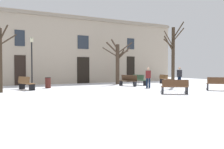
# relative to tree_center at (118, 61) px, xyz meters

# --- Properties ---
(ground_plane) EXTENTS (34.30, 34.30, 0.00)m
(ground_plane) POSITION_rel_tree_center_xyz_m (-2.52, -5.56, -2.18)
(ground_plane) COLOR white
(building_facade) EXTENTS (21.44, 0.60, 6.65)m
(building_facade) POSITION_rel_tree_center_xyz_m (-2.52, 2.78, 1.20)
(building_facade) COLOR tan
(building_facade) RESTS_ON ground
(tree_center) EXTENTS (3.12, 0.93, 4.11)m
(tree_center) POSITION_rel_tree_center_xyz_m (0.00, 0.00, 0.00)
(tree_center) COLOR #423326
(tree_center) RESTS_ON ground
(tree_right_of_center) EXTENTS (2.39, 1.58, 5.21)m
(tree_right_of_center) POSITION_rel_tree_center_xyz_m (2.36, -4.87, 0.42)
(tree_right_of_center) COLOR #382B1E
(tree_right_of_center) RESTS_ON ground
(streetlamp) EXTENTS (0.30, 0.30, 3.98)m
(streetlamp) POSITION_rel_tree_center_xyz_m (-7.59, 0.11, 0.25)
(streetlamp) COLOR black
(streetlamp) RESTS_ON ground
(litter_bin) EXTENTS (0.44, 0.44, 0.81)m
(litter_bin) POSITION_rel_tree_center_xyz_m (-6.60, -1.24, -1.77)
(litter_bin) COLOR #4C1E19
(litter_bin) RESTS_ON ground
(bench_near_center_tree) EXTENTS (1.13, 1.56, 0.92)m
(bench_near_center_tree) POSITION_rel_tree_center_xyz_m (-0.18, -2.29, -1.72)
(bench_near_center_tree) COLOR #3D2819
(bench_near_center_tree) RESTS_ON ground
(bench_back_to_back_left) EXTENTS (1.04, 1.67, 0.93)m
(bench_back_to_back_left) POSITION_rel_tree_center_xyz_m (-8.21, -1.92, -1.72)
(bench_back_to_back_left) COLOR brown
(bench_back_to_back_left) RESTS_ON ground
(bench_far_corner) EXTENTS (1.56, 1.14, 0.85)m
(bench_far_corner) POSITION_rel_tree_center_xyz_m (-0.60, -8.37, -1.75)
(bench_far_corner) COLOR #51331E
(bench_far_corner) RESTS_ON ground
(bench_near_lamp) EXTENTS (0.80, 1.73, 0.88)m
(bench_near_lamp) POSITION_rel_tree_center_xyz_m (4.25, -1.63, -1.71)
(bench_near_lamp) COLOR brown
(bench_near_lamp) RESTS_ON ground
(bench_facing_shops) EXTENTS (0.49, 1.91, 0.92)m
(bench_facing_shops) POSITION_rel_tree_center_xyz_m (1.22, -1.80, -1.70)
(bench_facing_shops) COLOR #2D4C33
(bench_facing_shops) RESTS_ON ground
(bench_back_to_back_right) EXTENTS (1.47, 1.35, 0.91)m
(bench_back_to_back_right) POSITION_rel_tree_center_xyz_m (3.43, -8.20, -1.71)
(bench_back_to_back_right) COLOR #51331E
(bench_back_to_back_right) RESTS_ON ground
(person_strolling) EXTENTS (0.27, 0.41, 1.60)m
(person_strolling) POSITION_rel_tree_center_xyz_m (3.84, -4.01, -1.30)
(person_strolling) COLOR black
(person_strolling) RESTS_ON ground
(person_near_bench) EXTENTS (0.43, 0.42, 1.56)m
(person_near_bench) POSITION_rel_tree_center_xyz_m (0.21, -4.58, -1.32)
(person_near_bench) COLOR black
(person_near_bench) RESTS_ON ground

